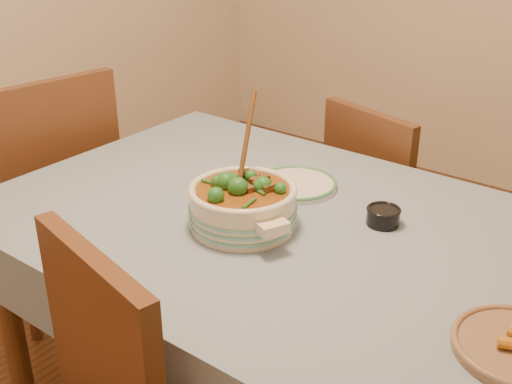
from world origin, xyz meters
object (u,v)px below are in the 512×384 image
(dining_table, at_px, (293,255))
(chair_left, at_px, (51,184))
(condiment_bowl, at_px, (383,215))
(white_plate, at_px, (296,184))
(stew_casserole, at_px, (243,202))
(chair_far, at_px, (382,202))

(dining_table, height_order, chair_left, chair_left)
(condiment_bowl, relative_size, chair_left, 0.11)
(white_plate, relative_size, condiment_bowl, 2.29)
(stew_casserole, height_order, chair_left, stew_casserole)
(condiment_bowl, bearing_deg, white_plate, 170.96)
(chair_far, distance_m, chair_left, 1.24)
(condiment_bowl, xyz_separation_m, chair_left, (-1.30, -0.12, -0.23))
(dining_table, distance_m, chair_far, 0.79)
(dining_table, xyz_separation_m, chair_left, (-1.12, 0.03, -0.11))
(white_plate, distance_m, chair_left, 1.03)
(dining_table, relative_size, chair_far, 1.94)
(stew_casserole, height_order, condiment_bowl, stew_casserole)
(chair_left, bearing_deg, condiment_bowl, 104.29)
(dining_table, relative_size, condiment_bowl, 15.30)
(chair_far, bearing_deg, condiment_bowl, 130.99)
(white_plate, relative_size, chair_left, 0.26)
(dining_table, xyz_separation_m, white_plate, (-0.13, 0.19, 0.10))
(stew_casserole, relative_size, condiment_bowl, 3.23)
(white_plate, height_order, chair_far, chair_far)
(stew_casserole, relative_size, chair_left, 0.37)
(condiment_bowl, xyz_separation_m, chair_far, (-0.29, 0.61, -0.29))
(chair_left, bearing_deg, chair_far, 135.24)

